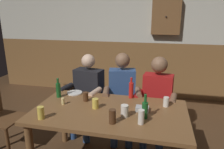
{
  "coord_description": "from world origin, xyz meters",
  "views": [
    {
      "loc": [
        0.51,
        -2.17,
        1.78
      ],
      "look_at": [
        0.0,
        0.03,
        1.13
      ],
      "focal_mm": 33.83,
      "sensor_mm": 36.0,
      "label": 1
    }
  ],
  "objects_px": {
    "person_0": "(87,91)",
    "bottle_2": "(131,90)",
    "table_candle": "(63,101)",
    "condiment_caddy": "(142,109)",
    "pint_glass_4": "(141,117)",
    "pint_glass_6": "(41,113)",
    "pint_glass_1": "(95,103)",
    "bottle_1": "(145,109)",
    "pint_glass_2": "(166,102)",
    "pint_glass_5": "(125,111)",
    "person_2": "(157,97)",
    "wall_dart_cabinet": "(166,17)",
    "pint_glass_3": "(112,116)",
    "pint_glass_0": "(86,97)",
    "bottle_0": "(58,90)",
    "plate_0": "(75,93)",
    "dining_table": "(109,119)",
    "person_1": "(122,93)"
  },
  "relations": [
    {
      "from": "person_0",
      "to": "bottle_2",
      "type": "bearing_deg",
      "value": 167.24
    },
    {
      "from": "table_candle",
      "to": "condiment_caddy",
      "type": "height_order",
      "value": "table_candle"
    },
    {
      "from": "bottle_2",
      "to": "pint_glass_4",
      "type": "height_order",
      "value": "bottle_2"
    },
    {
      "from": "pint_glass_6",
      "to": "pint_glass_1",
      "type": "bearing_deg",
      "value": 38.04
    },
    {
      "from": "bottle_1",
      "to": "pint_glass_4",
      "type": "height_order",
      "value": "bottle_1"
    },
    {
      "from": "pint_glass_2",
      "to": "pint_glass_5",
      "type": "bearing_deg",
      "value": -139.53
    },
    {
      "from": "person_2",
      "to": "pint_glass_6",
      "type": "relative_size",
      "value": 9.57
    },
    {
      "from": "bottle_2",
      "to": "pint_glass_4",
      "type": "relative_size",
      "value": 1.82
    },
    {
      "from": "person_0",
      "to": "bottle_2",
      "type": "height_order",
      "value": "person_0"
    },
    {
      "from": "wall_dart_cabinet",
      "to": "pint_glass_3",
      "type": "bearing_deg",
      "value": -100.18
    },
    {
      "from": "bottle_2",
      "to": "pint_glass_1",
      "type": "distance_m",
      "value": 0.53
    },
    {
      "from": "pint_glass_0",
      "to": "pint_glass_3",
      "type": "height_order",
      "value": "pint_glass_3"
    },
    {
      "from": "table_candle",
      "to": "pint_glass_2",
      "type": "height_order",
      "value": "pint_glass_2"
    },
    {
      "from": "pint_glass_0",
      "to": "pint_glass_3",
      "type": "relative_size",
      "value": 0.78
    },
    {
      "from": "pint_glass_2",
      "to": "person_0",
      "type": "bearing_deg",
      "value": 157.51
    },
    {
      "from": "pint_glass_1",
      "to": "pint_glass_3",
      "type": "xyz_separation_m",
      "value": [
        0.26,
        -0.29,
        0.01
      ]
    },
    {
      "from": "person_0",
      "to": "person_2",
      "type": "distance_m",
      "value": 1.02
    },
    {
      "from": "bottle_0",
      "to": "pint_glass_3",
      "type": "bearing_deg",
      "value": -31.27
    },
    {
      "from": "pint_glass_5",
      "to": "person_2",
      "type": "bearing_deg",
      "value": 69.35
    },
    {
      "from": "bottle_0",
      "to": "pint_glass_0",
      "type": "bearing_deg",
      "value": -6.4
    },
    {
      "from": "condiment_caddy",
      "to": "bottle_0",
      "type": "xyz_separation_m",
      "value": [
        -1.08,
        0.16,
        0.08
      ]
    },
    {
      "from": "bottle_1",
      "to": "pint_glass_2",
      "type": "height_order",
      "value": "bottle_1"
    },
    {
      "from": "person_0",
      "to": "bottle_2",
      "type": "relative_size",
      "value": 4.57
    },
    {
      "from": "pint_glass_5",
      "to": "person_0",
      "type": "bearing_deg",
      "value": 130.58
    },
    {
      "from": "pint_glass_3",
      "to": "pint_glass_1",
      "type": "bearing_deg",
      "value": 132.41
    },
    {
      "from": "plate_0",
      "to": "pint_glass_0",
      "type": "relative_size",
      "value": 1.8
    },
    {
      "from": "pint_glass_1",
      "to": "pint_glass_0",
      "type": "bearing_deg",
      "value": 136.48
    },
    {
      "from": "pint_glass_4",
      "to": "pint_glass_6",
      "type": "distance_m",
      "value": 1.01
    },
    {
      "from": "table_candle",
      "to": "pint_glass_2",
      "type": "xyz_separation_m",
      "value": [
        1.18,
        0.22,
        0.02
      ]
    },
    {
      "from": "pint_glass_2",
      "to": "pint_glass_3",
      "type": "relative_size",
      "value": 0.78
    },
    {
      "from": "pint_glass_3",
      "to": "wall_dart_cabinet",
      "type": "xyz_separation_m",
      "value": [
        0.48,
        2.66,
        0.9
      ]
    },
    {
      "from": "condiment_caddy",
      "to": "pint_glass_4",
      "type": "xyz_separation_m",
      "value": [
        0.01,
        -0.29,
        0.05
      ]
    },
    {
      "from": "person_0",
      "to": "bottle_0",
      "type": "distance_m",
      "value": 0.56
    },
    {
      "from": "plate_0",
      "to": "pint_glass_4",
      "type": "xyz_separation_m",
      "value": [
        0.95,
        -0.61,
        0.07
      ]
    },
    {
      "from": "dining_table",
      "to": "pint_glass_5",
      "type": "relative_size",
      "value": 13.1
    },
    {
      "from": "person_0",
      "to": "wall_dart_cabinet",
      "type": "bearing_deg",
      "value": -112.45
    },
    {
      "from": "table_candle",
      "to": "pint_glass_4",
      "type": "distance_m",
      "value": 0.97
    },
    {
      "from": "wall_dart_cabinet",
      "to": "person_2",
      "type": "bearing_deg",
      "value": -92.62
    },
    {
      "from": "pint_glass_4",
      "to": "wall_dart_cabinet",
      "type": "distance_m",
      "value": 2.77
    },
    {
      "from": "bottle_1",
      "to": "pint_glass_1",
      "type": "xyz_separation_m",
      "value": [
        -0.56,
        0.11,
        -0.04
      ]
    },
    {
      "from": "table_candle",
      "to": "pint_glass_5",
      "type": "relative_size",
      "value": 0.62
    },
    {
      "from": "pint_glass_2",
      "to": "pint_glass_6",
      "type": "height_order",
      "value": "pint_glass_6"
    },
    {
      "from": "person_0",
      "to": "pint_glass_3",
      "type": "xyz_separation_m",
      "value": [
        0.62,
        -0.98,
        0.15
      ]
    },
    {
      "from": "condiment_caddy",
      "to": "bottle_0",
      "type": "distance_m",
      "value": 1.09
    },
    {
      "from": "person_1",
      "to": "pint_glass_3",
      "type": "xyz_separation_m",
      "value": [
        0.08,
        -0.97,
        0.14
      ]
    },
    {
      "from": "person_2",
      "to": "pint_glass_6",
      "type": "bearing_deg",
      "value": 50.51
    },
    {
      "from": "plate_0",
      "to": "pint_glass_1",
      "type": "bearing_deg",
      "value": -42.52
    },
    {
      "from": "pint_glass_4",
      "to": "person_1",
      "type": "bearing_deg",
      "value": 111.05
    },
    {
      "from": "person_1",
      "to": "pint_glass_5",
      "type": "relative_size",
      "value": 9.76
    },
    {
      "from": "pint_glass_1",
      "to": "pint_glass_6",
      "type": "height_order",
      "value": "pint_glass_6"
    }
  ]
}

